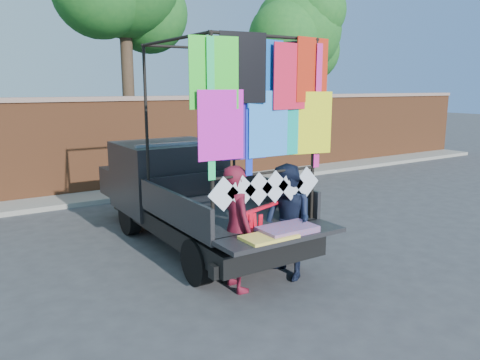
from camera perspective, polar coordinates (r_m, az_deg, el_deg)
ground at (r=7.45m, az=2.05°, el=-11.34°), size 90.00×90.00×0.00m
brick_wall at (r=13.32m, az=-15.48°, el=4.25°), size 30.00×0.45×2.61m
curb at (r=12.87m, az=-14.24°, el=-1.64°), size 30.00×1.20×0.12m
tree_right at (r=18.00m, az=7.22°, el=17.23°), size 4.20×3.30×6.62m
pickup_truck at (r=9.08m, az=-7.14°, el=-1.29°), size 2.25×5.64×3.55m
woman at (r=6.63m, az=-0.43°, el=-5.91°), size 0.48×0.69×1.81m
man at (r=7.07m, az=5.76°, el=-5.12°), size 0.67×0.86×1.75m
streamer_bundle at (r=6.75m, az=2.11°, el=-5.09°), size 0.91×0.36×0.66m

